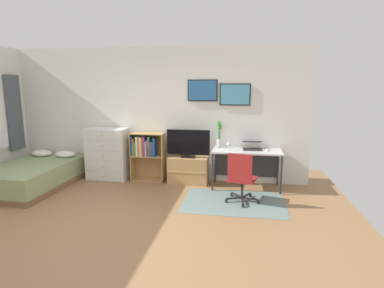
% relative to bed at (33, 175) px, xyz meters
% --- Properties ---
extents(ground_plane, '(7.20, 7.20, 0.00)m').
position_rel_bed_xyz_m(ground_plane, '(2.21, -1.41, -0.23)').
color(ground_plane, '#936B44').
extents(wall_back_with_posters, '(6.12, 0.09, 2.70)m').
position_rel_bed_xyz_m(wall_back_with_posters, '(2.23, 1.02, 1.12)').
color(wall_back_with_posters, silver).
rests_on(wall_back_with_posters, ground_plane).
extents(area_rug, '(1.70, 1.20, 0.01)m').
position_rel_bed_xyz_m(area_rug, '(3.86, -0.16, -0.23)').
color(area_rug, slate).
rests_on(area_rug, ground_plane).
extents(bed, '(1.30, 1.94, 0.58)m').
position_rel_bed_xyz_m(bed, '(0.00, 0.00, 0.00)').
color(bed, brown).
rests_on(bed, ground_plane).
extents(dresser, '(0.83, 0.46, 1.07)m').
position_rel_bed_xyz_m(dresser, '(1.21, 0.74, 0.30)').
color(dresser, silver).
rests_on(dresser, ground_plane).
extents(bookshelf, '(0.68, 0.30, 0.99)m').
position_rel_bed_xyz_m(bookshelf, '(2.03, 0.80, 0.37)').
color(bookshelf, tan).
rests_on(bookshelf, ground_plane).
extents(tv_stand, '(0.79, 0.41, 0.53)m').
position_rel_bed_xyz_m(tv_stand, '(2.92, 0.76, 0.03)').
color(tv_stand, tan).
rests_on(tv_stand, ground_plane).
extents(television, '(0.86, 0.16, 0.56)m').
position_rel_bed_xyz_m(television, '(2.92, 0.74, 0.58)').
color(television, black).
rests_on(television, tv_stand).
extents(desk, '(1.29, 0.62, 0.74)m').
position_rel_bed_xyz_m(desk, '(4.06, 0.73, 0.38)').
color(desk, silver).
rests_on(desk, ground_plane).
extents(office_chair, '(0.58, 0.57, 0.86)m').
position_rel_bed_xyz_m(office_chair, '(3.97, -0.18, 0.22)').
color(office_chair, '#232326').
rests_on(office_chair, ground_plane).
extents(laptop, '(0.39, 0.42, 0.16)m').
position_rel_bed_xyz_m(laptop, '(4.16, 0.76, 0.57)').
color(laptop, '#333338').
rests_on(laptop, desk).
extents(computer_mouse, '(0.06, 0.10, 0.03)m').
position_rel_bed_xyz_m(computer_mouse, '(4.44, 0.64, 0.52)').
color(computer_mouse, silver).
rests_on(computer_mouse, desk).
extents(bamboo_vase, '(0.10, 0.11, 0.52)m').
position_rel_bed_xyz_m(bamboo_vase, '(3.52, 0.85, 0.76)').
color(bamboo_vase, silver).
rests_on(bamboo_vase, desk).
extents(wine_glass, '(0.07, 0.07, 0.18)m').
position_rel_bed_xyz_m(wine_glass, '(3.72, 0.57, 0.64)').
color(wine_glass, silver).
rests_on(wine_glass, desk).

